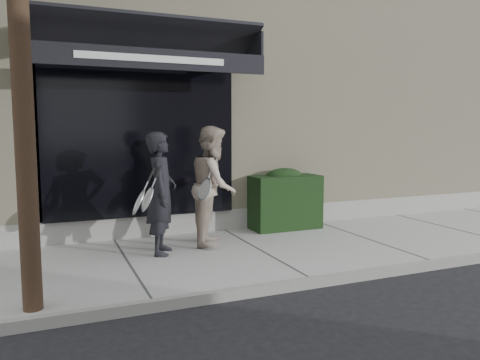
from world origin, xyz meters
name	(u,v)px	position (x,y,z in m)	size (l,w,h in m)	color
ground	(259,257)	(0.00, 0.00, 0.00)	(80.00, 80.00, 0.00)	black
sidewalk	(259,253)	(0.00, 0.00, 0.06)	(20.00, 3.00, 0.12)	#959691
curb	(311,282)	(0.00, -1.55, 0.07)	(20.00, 0.10, 0.14)	gray
building_facade	(174,98)	(-0.01, 4.96, 2.74)	(14.30, 8.04, 5.64)	beige
hedge	(284,200)	(1.10, 1.25, 0.66)	(1.30, 0.70, 1.14)	black
pedestrian_front	(161,193)	(-1.45, 0.34, 1.03)	(0.82, 0.87, 1.83)	black
pedestrian_back	(214,186)	(-0.53, 0.60, 1.08)	(1.05, 1.15, 1.91)	#B7A392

